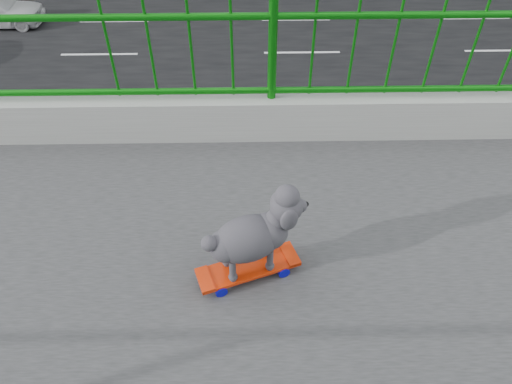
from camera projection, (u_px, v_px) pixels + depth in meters
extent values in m
cube|color=black|center=(310.00, 94.00, 16.59)|extent=(18.00, 90.00, 0.02)
cube|color=red|center=(248.00, 267.00, 2.43)|extent=(0.32, 0.55, 0.02)
cube|color=#99999E|center=(217.00, 279.00, 2.40)|extent=(0.10, 0.06, 0.02)
cylinder|color=#0708AC|center=(213.00, 270.00, 2.46)|extent=(0.05, 0.07, 0.06)
sphere|color=yellow|center=(213.00, 270.00, 2.46)|extent=(0.03, 0.03, 0.03)
cylinder|color=#0708AC|center=(221.00, 291.00, 2.37)|extent=(0.05, 0.07, 0.06)
sphere|color=yellow|center=(221.00, 291.00, 2.37)|extent=(0.03, 0.03, 0.03)
cube|color=#99999E|center=(279.00, 261.00, 2.49)|extent=(0.10, 0.06, 0.02)
cylinder|color=#0708AC|center=(274.00, 252.00, 2.54)|extent=(0.05, 0.07, 0.06)
sphere|color=yellow|center=(274.00, 252.00, 2.54)|extent=(0.03, 0.03, 0.03)
cylinder|color=#0708AC|center=(284.00, 272.00, 2.45)|extent=(0.05, 0.07, 0.06)
sphere|color=yellow|center=(284.00, 272.00, 2.45)|extent=(0.03, 0.03, 0.03)
ellipsoid|color=#302E33|center=(248.00, 239.00, 2.28)|extent=(0.33, 0.40, 0.23)
sphere|color=#302E33|center=(287.00, 207.00, 2.22)|extent=(0.16, 0.16, 0.16)
sphere|color=black|center=(306.00, 204.00, 2.26)|extent=(0.03, 0.03, 0.03)
sphere|color=#302E33|center=(209.00, 243.00, 2.20)|extent=(0.08, 0.08, 0.08)
cylinder|color=#302E33|center=(263.00, 245.00, 2.44)|extent=(0.03, 0.03, 0.15)
cylinder|color=#302E33|center=(270.00, 260.00, 2.37)|extent=(0.03, 0.03, 0.15)
cylinder|color=#302E33|center=(226.00, 256.00, 2.39)|extent=(0.03, 0.03, 0.15)
cylinder|color=#302E33|center=(233.00, 271.00, 2.32)|extent=(0.03, 0.03, 0.15)
imported|color=black|center=(455.00, 143.00, 13.39)|extent=(1.59, 4.56, 1.50)
imported|color=silver|center=(481.00, 226.00, 11.05)|extent=(1.69, 4.85, 1.60)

